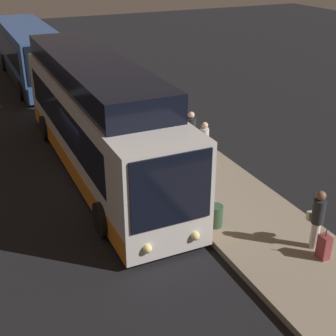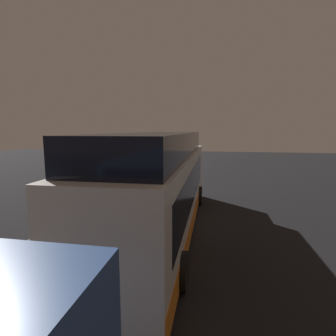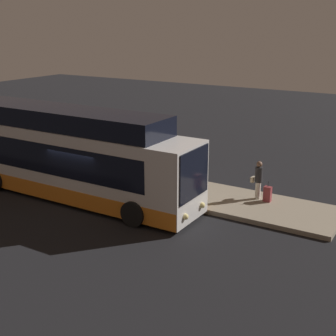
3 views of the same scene
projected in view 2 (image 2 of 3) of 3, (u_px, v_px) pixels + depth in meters
ground at (174, 223)px, 11.75m from camera, size 80.00×80.00×0.00m
platform at (106, 217)px, 12.29m from camera, size 20.00×3.25×0.20m
bus_lead at (162, 188)px, 10.40m from camera, size 12.40×2.77×4.02m
passenger_boarding at (90, 198)px, 11.73m from camera, size 0.64×0.60×1.70m
passenger_waiting at (99, 193)px, 12.68m from camera, size 0.45×0.45×1.62m
passenger_with_bags at (132, 173)px, 18.40m from camera, size 0.55×0.41×1.70m
suitcase at (136, 180)px, 18.95m from camera, size 0.32×0.24×0.91m
sign_post at (97, 188)px, 10.23m from camera, size 0.10×0.69×2.72m
trash_bin at (152, 189)px, 16.21m from camera, size 0.44×0.44×0.65m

